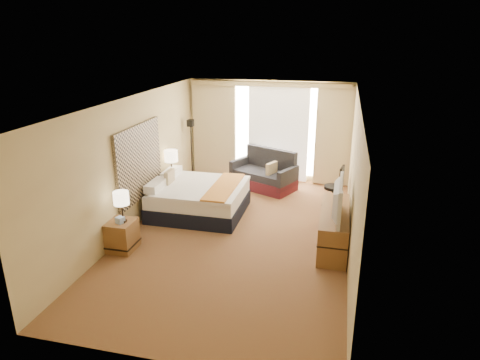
% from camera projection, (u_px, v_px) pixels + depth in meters
% --- Properties ---
extents(floor, '(4.20, 7.00, 0.02)m').
position_uv_depth(floor, '(237.00, 235.00, 8.33)').
color(floor, maroon).
rests_on(floor, ground).
extents(ceiling, '(4.20, 7.00, 0.02)m').
position_uv_depth(ceiling, '(237.00, 101.00, 7.48)').
color(ceiling, silver).
rests_on(ceiling, wall_back).
extents(wall_back, '(4.20, 0.02, 2.60)m').
position_uv_depth(wall_back, '(269.00, 131.00, 11.12)').
color(wall_back, '#D9C584').
rests_on(wall_back, ground).
extents(wall_front, '(4.20, 0.02, 2.60)m').
position_uv_depth(wall_front, '(160.00, 267.00, 4.69)').
color(wall_front, '#D9C584').
rests_on(wall_front, ground).
extents(wall_left, '(0.02, 7.00, 2.60)m').
position_uv_depth(wall_left, '(133.00, 164.00, 8.37)').
color(wall_left, '#D9C584').
rests_on(wall_left, ground).
extents(wall_right, '(0.02, 7.00, 2.60)m').
position_uv_depth(wall_right, '(354.00, 180.00, 7.44)').
color(wall_right, '#D9C584').
rests_on(wall_right, ground).
extents(headboard, '(0.06, 1.85, 1.50)m').
position_uv_depth(headboard, '(139.00, 162.00, 8.55)').
color(headboard, black).
rests_on(headboard, wall_left).
extents(nightstand_left, '(0.45, 0.52, 0.55)m').
position_uv_depth(nightstand_left, '(122.00, 236.00, 7.69)').
color(nightstand_left, brown).
rests_on(nightstand_left, floor).
extents(nightstand_right, '(0.45, 0.52, 0.55)m').
position_uv_depth(nightstand_right, '(174.00, 189.00, 9.99)').
color(nightstand_right, brown).
rests_on(nightstand_right, floor).
extents(media_dresser, '(0.50, 1.80, 0.70)m').
position_uv_depth(media_dresser, '(334.00, 228.00, 7.82)').
color(media_dresser, brown).
rests_on(media_dresser, floor).
extents(window, '(2.30, 0.02, 2.30)m').
position_uv_depth(window, '(278.00, 131.00, 11.03)').
color(window, white).
rests_on(window, wall_back).
extents(curtains, '(4.12, 0.19, 2.56)m').
position_uv_depth(curtains, '(268.00, 128.00, 10.98)').
color(curtains, beige).
rests_on(curtains, floor).
extents(bed, '(1.90, 1.74, 0.92)m').
position_uv_depth(bed, '(199.00, 198.00, 9.24)').
color(bed, black).
rests_on(bed, floor).
extents(loveseat, '(1.76, 1.41, 0.97)m').
position_uv_depth(loveseat, '(265.00, 176.00, 10.76)').
color(loveseat, '#50171F').
rests_on(loveseat, floor).
extents(floor_lamp, '(0.21, 0.21, 1.65)m').
position_uv_depth(floor_lamp, '(191.00, 138.00, 10.94)').
color(floor_lamp, black).
rests_on(floor_lamp, floor).
extents(desk_chair, '(0.46, 0.46, 0.96)m').
position_uv_depth(desk_chair, '(335.00, 189.00, 9.55)').
color(desk_chair, black).
rests_on(desk_chair, floor).
extents(lamp_left, '(0.27, 0.27, 0.57)m').
position_uv_depth(lamp_left, '(121.00, 199.00, 7.44)').
color(lamp_left, black).
rests_on(lamp_left, nightstand_left).
extents(lamp_right, '(0.31, 0.31, 0.64)m').
position_uv_depth(lamp_right, '(171.00, 157.00, 9.77)').
color(lamp_right, black).
rests_on(lamp_right, nightstand_right).
extents(tissue_box, '(0.16, 0.16, 0.12)m').
position_uv_depth(tissue_box, '(120.00, 220.00, 7.53)').
color(tissue_box, '#94B2E5').
rests_on(tissue_box, nightstand_left).
extents(telephone, '(0.24, 0.22, 0.08)m').
position_uv_depth(telephone, '(175.00, 175.00, 9.95)').
color(telephone, black).
rests_on(telephone, nightstand_right).
extents(television, '(0.16, 1.15, 0.66)m').
position_uv_depth(television, '(333.00, 199.00, 7.32)').
color(television, black).
rests_on(television, media_dresser).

